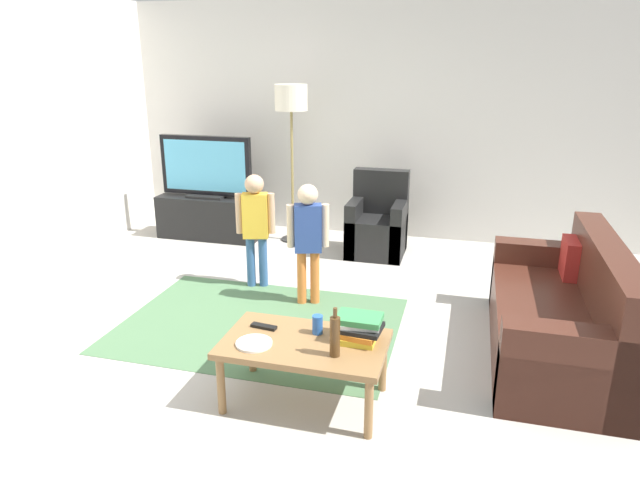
% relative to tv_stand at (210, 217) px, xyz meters
% --- Properties ---
extents(ground, '(7.80, 7.80, 0.00)m').
position_rel_tv_stand_xyz_m(ground, '(1.82, -2.30, -0.24)').
color(ground, '#B2ADA3').
extents(wall_back, '(6.00, 0.12, 2.70)m').
position_rel_tv_stand_xyz_m(wall_back, '(1.82, 0.70, 1.11)').
color(wall_back, silver).
rests_on(wall_back, ground).
extents(area_rug, '(2.20, 1.60, 0.01)m').
position_rel_tv_stand_xyz_m(area_rug, '(1.41, -2.04, -0.24)').
color(area_rug, '#4C724C').
rests_on(area_rug, ground).
extents(tv_stand, '(1.20, 0.44, 0.50)m').
position_rel_tv_stand_xyz_m(tv_stand, '(0.00, 0.00, 0.00)').
color(tv_stand, black).
rests_on(tv_stand, ground).
extents(tv, '(1.10, 0.28, 0.71)m').
position_rel_tv_stand_xyz_m(tv, '(-0.00, -0.02, 0.60)').
color(tv, black).
rests_on(tv, tv_stand).
extents(couch, '(0.80, 1.80, 0.86)m').
position_rel_tv_stand_xyz_m(couch, '(3.69, -1.93, 0.05)').
color(couch, '#472319').
rests_on(couch, ground).
extents(armchair, '(0.60, 0.60, 0.90)m').
position_rel_tv_stand_xyz_m(armchair, '(2.02, -0.04, 0.05)').
color(armchair, black).
rests_on(armchair, ground).
extents(floor_lamp, '(0.36, 0.36, 1.78)m').
position_rel_tv_stand_xyz_m(floor_lamp, '(0.99, 0.15, 1.30)').
color(floor_lamp, '#262626').
rests_on(floor_lamp, ground).
extents(child_near_tv, '(0.35, 0.18, 1.07)m').
position_rel_tv_stand_xyz_m(child_near_tv, '(1.09, -1.27, 0.40)').
color(child_near_tv, '#33598C').
rests_on(child_near_tv, ground).
extents(child_center, '(0.34, 0.19, 1.06)m').
position_rel_tv_stand_xyz_m(child_center, '(1.67, -1.52, 0.40)').
color(child_center, orange).
rests_on(child_center, ground).
extents(coffee_table, '(1.00, 0.60, 0.42)m').
position_rel_tv_stand_xyz_m(coffee_table, '(2.06, -2.96, 0.13)').
color(coffee_table, olive).
rests_on(coffee_table, ground).
extents(book_stack, '(0.29, 0.24, 0.16)m').
position_rel_tv_stand_xyz_m(book_stack, '(2.38, -2.86, 0.26)').
color(book_stack, yellow).
rests_on(book_stack, coffee_table).
extents(bottle, '(0.06, 0.06, 0.30)m').
position_rel_tv_stand_xyz_m(bottle, '(2.28, -3.08, 0.30)').
color(bottle, '#4C3319').
rests_on(bottle, coffee_table).
extents(tv_remote, '(0.17, 0.07, 0.02)m').
position_rel_tv_stand_xyz_m(tv_remote, '(1.76, -2.86, 0.19)').
color(tv_remote, black).
rests_on(tv_remote, coffee_table).
extents(soda_can, '(0.07, 0.07, 0.12)m').
position_rel_tv_stand_xyz_m(soda_can, '(2.11, -2.84, 0.24)').
color(soda_can, '#2659B2').
rests_on(soda_can, coffee_table).
extents(plate, '(0.22, 0.22, 0.02)m').
position_rel_tv_stand_xyz_m(plate, '(1.78, -3.08, 0.18)').
color(plate, white).
rests_on(plate, coffee_table).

